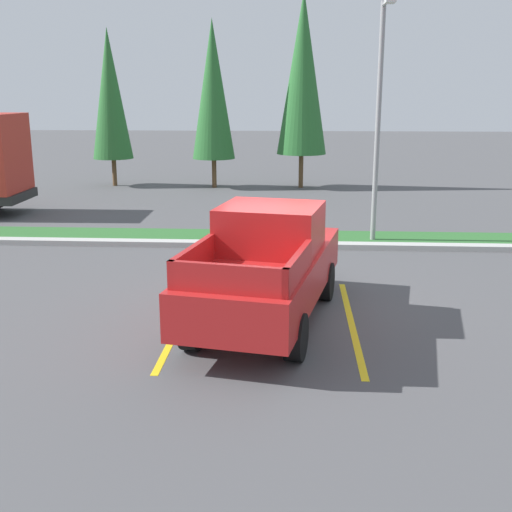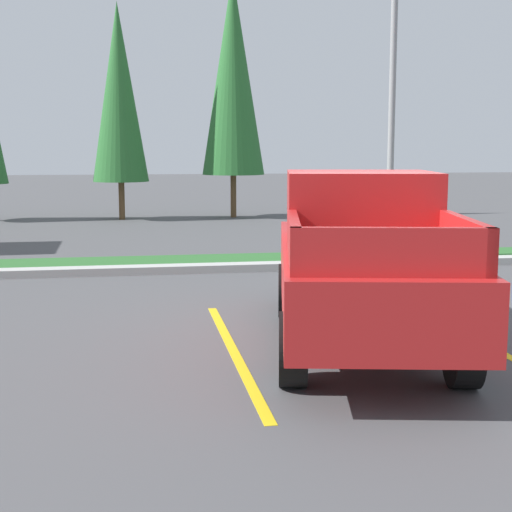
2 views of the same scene
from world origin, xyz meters
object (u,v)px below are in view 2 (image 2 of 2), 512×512
(street_light, at_px, (395,83))
(cypress_tree_left_inner, at_px, (119,93))
(pickup_truck_main, at_px, (361,261))
(cypress_tree_center, at_px, (233,75))

(street_light, bearing_deg, cypress_tree_left_inner, 119.00)
(pickup_truck_main, relative_size, cypress_tree_left_inner, 0.77)
(cypress_tree_left_inner, height_order, cypress_tree_center, cypress_tree_center)
(cypress_tree_left_inner, bearing_deg, cypress_tree_center, 3.31)
(pickup_truck_main, height_order, cypress_tree_left_inner, cypress_tree_left_inner)
(pickup_truck_main, height_order, cypress_tree_center, cypress_tree_center)
(pickup_truck_main, bearing_deg, cypress_tree_left_inner, 100.33)
(cypress_tree_center, bearing_deg, street_light, -79.67)
(cypress_tree_center, bearing_deg, cypress_tree_left_inner, -176.69)
(pickup_truck_main, distance_m, cypress_tree_left_inner, 17.35)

